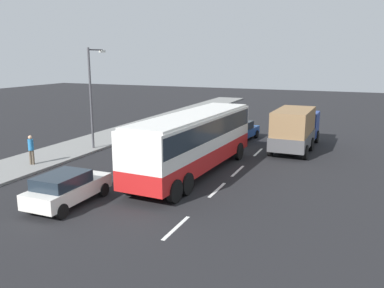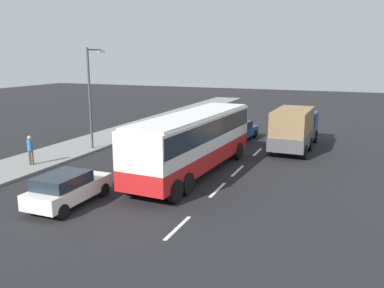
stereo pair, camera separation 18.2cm
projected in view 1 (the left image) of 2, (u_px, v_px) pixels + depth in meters
name	position (u px, v px, depth m)	size (l,w,h in m)	color
ground_plane	(191.00, 171.00, 23.57)	(120.00, 120.00, 0.00)	black
sidewalk_curb	(57.00, 154.00, 27.29)	(80.00, 4.00, 0.15)	gray
lane_centreline	(216.00, 191.00, 19.93)	(38.05, 0.16, 0.01)	white
coach_bus	(194.00, 137.00, 22.51)	(11.68, 3.34, 3.45)	red
cargo_truck	(296.00, 128.00, 28.54)	(7.53, 2.71, 3.01)	navy
car_white_minivan	(67.00, 188.00, 17.99)	(4.26, 1.88, 1.52)	white
car_blue_saloon	(240.00, 131.00, 31.77)	(4.58, 2.25, 1.51)	#194799
pedestrian_near_curb	(31.00, 148.00, 24.13)	(0.32, 0.32, 1.79)	brown
street_lamp	(92.00, 91.00, 28.02)	(1.95, 0.24, 7.02)	#47474C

